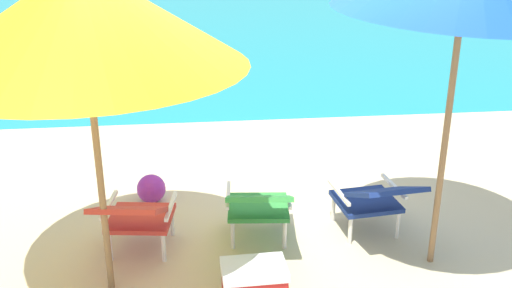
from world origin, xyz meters
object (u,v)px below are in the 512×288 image
lounge_chair_left (135,215)px  cooler_box (254,284)px  lounge_chair_center (259,204)px  lounge_chair_right (375,197)px  beach_umbrella_left (83,16)px  beach_ball (151,189)px  swim_buoy (174,46)px

lounge_chair_left → cooler_box: (0.89, -0.70, -0.24)m
lounge_chair_center → lounge_chair_right: size_ratio=0.99×
lounge_chair_center → cooler_box: lounge_chair_center is taller
beach_umbrella_left → beach_ball: beach_umbrella_left is taller
beach_umbrella_left → lounge_chair_left: bearing=65.2°
swim_buoy → cooler_box: size_ratio=3.33×
cooler_box → lounge_chair_center: bearing=81.1°
lounge_chair_left → beach_ball: 1.06m
beach_ball → lounge_chair_right: bearing=-25.4°
swim_buoy → lounge_chair_center: size_ratio=1.74×
lounge_chair_center → beach_umbrella_left: (-1.19, -0.47, 1.66)m
lounge_chair_center → beach_ball: 1.36m
lounge_chair_center → beach_umbrella_left: bearing=-158.3°
lounge_chair_left → cooler_box: bearing=-38.4°
lounge_chair_left → beach_umbrella_left: (-0.18, -0.39, 1.66)m
cooler_box → beach_ball: bearing=115.7°
swim_buoy → beach_umbrella_left: bearing=-92.4°
beach_umbrella_left → cooler_box: (1.07, -0.31, -1.90)m
swim_buoy → lounge_chair_center: bearing=-83.6°
swim_buoy → lounge_chair_center: (0.85, -7.59, 0.31)m
lounge_chair_left → lounge_chair_center: 1.01m
swim_buoy → beach_umbrella_left: size_ratio=0.66×
swim_buoy → cooler_box: 8.41m
beach_umbrella_left → beach_ball: size_ratio=8.53×
lounge_chair_left → lounge_chair_center: bearing=4.8°
lounge_chair_right → beach_umbrella_left: bearing=-167.6°
lounge_chair_right → cooler_box: size_ratio=1.94×
lounge_chair_left → beach_ball: (0.06, 1.02, -0.26)m
lounge_chair_right → beach_umbrella_left: (-2.19, -0.48, 1.66)m
swim_buoy → lounge_chair_right: lounge_chair_right is taller
lounge_chair_center → lounge_chair_right: (1.00, 0.01, 0.00)m
cooler_box → swim_buoy: bearing=95.0°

